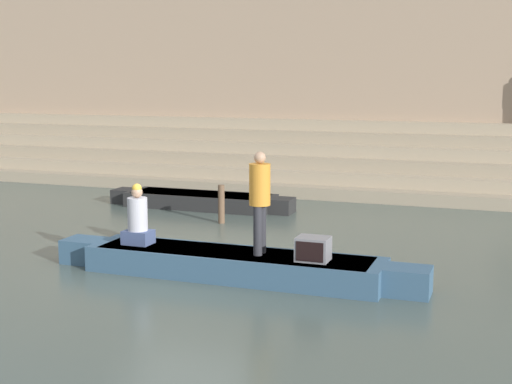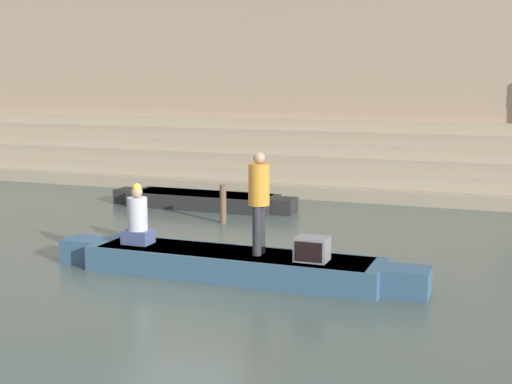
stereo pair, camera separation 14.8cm
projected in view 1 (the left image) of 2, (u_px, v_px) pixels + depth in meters
The scene contains 9 objects.
ground_plane at pixel (189, 263), 13.72m from camera, with size 120.00×120.00×0.00m, color #47544C.
ghat_steps at pixel (323, 164), 22.97m from camera, with size 36.00×3.80×2.12m.
back_wall at pixel (339, 60), 24.26m from camera, with size 34.20×1.28×8.30m.
rowboat_main at pixel (233, 264), 12.71m from camera, with size 6.92×1.27×0.46m.
person_standing at pixel (260, 196), 12.37m from camera, with size 0.37×0.37×1.81m.
person_rowing at pixel (138, 220), 13.22m from camera, with size 0.52×0.41×1.14m.
tv_set at pixel (313, 249), 12.04m from camera, with size 0.55×0.45×0.41m.
moored_boat_shore at pixel (200, 200), 19.49m from camera, with size 5.28×1.24×0.40m.
mooring_post at pixel (221, 204), 17.39m from camera, with size 0.16×0.16×0.94m, color brown.
Camera 1 is at (5.77, -12.09, 3.53)m, focal length 50.00 mm.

